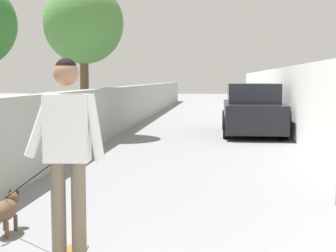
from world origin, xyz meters
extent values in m
plane|color=gray|center=(14.00, 0.00, 0.00)|extent=(80.00, 80.00, 0.00)
cube|color=#999E93|center=(12.00, 2.67, 0.71)|extent=(48.00, 0.30, 1.42)
cube|color=white|center=(12.00, -2.67, 1.02)|extent=(48.00, 0.30, 2.04)
cylinder|color=brown|center=(13.00, 3.40, 1.29)|extent=(0.25, 0.25, 2.59)
ellipsoid|color=#4C843D|center=(13.00, 3.40, 3.27)|extent=(2.29, 2.29, 2.34)
cylinder|color=#726651|center=(2.94, 0.92, 0.53)|extent=(0.14, 0.14, 0.88)
cylinder|color=#726651|center=(2.95, 0.74, 0.53)|extent=(0.14, 0.14, 0.88)
cube|color=white|center=(2.95, 0.83, 1.26)|extent=(0.25, 0.39, 0.59)
cylinder|color=white|center=(2.93, 1.07, 1.28)|extent=(0.11, 0.29, 0.58)
cylinder|color=white|center=(2.97, 0.59, 1.27)|extent=(0.10, 0.18, 0.59)
sphere|color=#9E7051|center=(2.95, 0.83, 1.74)|extent=(0.22, 0.22, 0.22)
sphere|color=black|center=(2.95, 0.83, 1.77)|extent=(0.19, 0.19, 0.19)
ellipsoid|color=brown|center=(3.84, 1.81, 0.27)|extent=(0.45, 0.25, 0.22)
sphere|color=brown|center=(4.11, 1.83, 0.34)|extent=(0.15, 0.15, 0.15)
cone|color=black|center=(4.11, 1.87, 0.42)|extent=(0.05, 0.05, 0.06)
cone|color=black|center=(4.12, 1.79, 0.42)|extent=(0.05, 0.05, 0.06)
cylinder|color=brown|center=(3.97, 1.88, 0.09)|extent=(0.04, 0.04, 0.18)
cylinder|color=brown|center=(3.98, 1.76, 0.09)|extent=(0.04, 0.04, 0.18)
cylinder|color=brown|center=(3.70, 1.74, 0.09)|extent=(0.04, 0.04, 0.18)
cylinder|color=black|center=(3.39, 1.32, 0.73)|extent=(0.90, 0.99, 0.66)
cube|color=black|center=(14.12, -1.52, 0.56)|extent=(4.10, 1.70, 0.80)
cube|color=#262B33|center=(14.12, -1.52, 1.24)|extent=(2.13, 1.50, 0.60)
cylinder|color=black|center=(15.39, -0.73, 0.32)|extent=(0.64, 0.22, 0.64)
cylinder|color=black|center=(15.39, -2.31, 0.32)|extent=(0.64, 0.22, 0.64)
cylinder|color=black|center=(12.85, -0.73, 0.32)|extent=(0.64, 0.22, 0.64)
cylinder|color=black|center=(12.85, -2.31, 0.32)|extent=(0.64, 0.22, 0.64)
camera|label=1|loc=(-1.26, -0.47, 1.69)|focal=53.49mm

